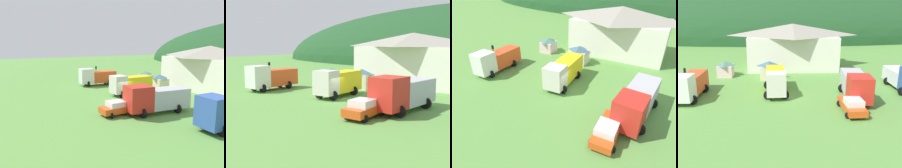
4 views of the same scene
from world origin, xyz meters
The scene contains 10 objects.
ground_plane centered at (0.00, 0.00, 0.00)m, with size 200.00×200.00×0.00m, color #5B9342.
depot_building centered at (1.48, 16.19, 4.03)m, with size 16.51×9.49×7.81m.
play_shed_cream centered at (-2.47, 8.51, 1.43)m, with size 2.82×2.34×2.78m.
play_shed_pink centered at (-9.43, 10.37, 1.26)m, with size 2.48×2.57×2.45m.
heavy_rig_white centered at (-11.70, 0.12, 1.77)m, with size 3.20×7.27×3.39m.
flatbed_truck_yellow centered at (-1.40, 1.60, 1.79)m, with size 3.28×7.08×3.29m.
crane_truck_red centered at (8.14, -0.92, 1.84)m, with size 3.74×8.17×3.46m.
service_pickup_orange centered at (6.69, -4.96, 0.83)m, with size 2.44×4.92×1.66m.
traffic_light_west centered at (-12.12, 0.29, 2.32)m, with size 0.20×0.32×3.74m.
traffic_cone_near_pickup centered at (-1.91, 3.66, 0.00)m, with size 0.36×0.36×0.52m, color orange.
Camera 1 is at (29.17, -17.59, 8.34)m, focal length 36.47 mm.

